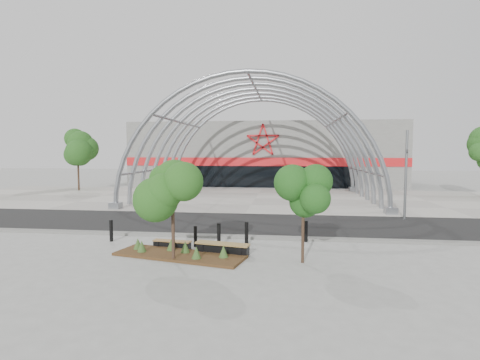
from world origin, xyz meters
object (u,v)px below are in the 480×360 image
Objects in this scene: bench_0 at (172,245)px; bollard_2 at (195,236)px; street_tree_1 at (303,199)px; signal_pole at (406,173)px; street_tree_0 at (172,186)px; bench_1 at (222,249)px.

bollard_2 is at bearing 25.81° from bench_0.
street_tree_1 is at bearing -21.63° from bollard_2.
street_tree_0 is (-11.95, -10.59, 0.04)m from signal_pole.
street_tree_1 is at bearing 4.41° from street_tree_0.
signal_pole is at bearing 41.56° from street_tree_0.
bollard_2 is (0.33, 2.28, -2.53)m from street_tree_0.
bollard_2 is at bearing -144.42° from signal_pole.
signal_pole is 1.36× the size of street_tree_0.
street_tree_0 is at bearing -138.44° from signal_pole.
bench_1 is at bearing 166.87° from street_tree_1.
street_tree_0 is 5.14m from street_tree_1.
signal_pole is 2.38× the size of bench_1.
bollard_2 is (-4.76, 1.89, -2.02)m from street_tree_1.
street_tree_1 reaches higher than bench_1.
street_tree_0 is 1.20× the size of street_tree_1.
bench_1 reaches higher than bench_0.
signal_pole reaches higher than bollard_2.
street_tree_1 reaches higher than bench_0.
bench_0 is at bearing -154.19° from bollard_2.
street_tree_1 reaches higher than bollard_2.
signal_pole reaches higher than bench_1.
signal_pole is 14.50m from bollard_2.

